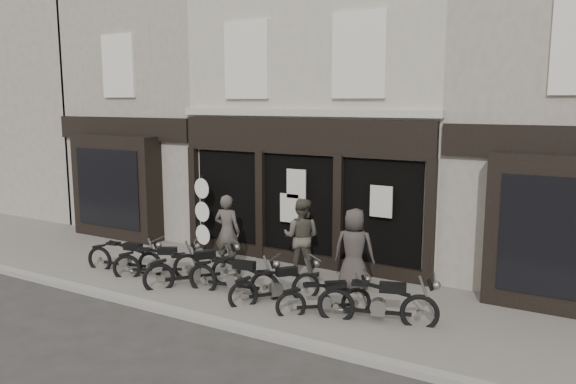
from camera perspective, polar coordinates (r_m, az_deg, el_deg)
The scene contains 17 objects.
ground_plane at distance 12.57m, azimuth -5.61°, elevation -10.99°, with size 90.00×90.00×0.00m, color #2D2B28.
pavement at distance 13.24m, azimuth -3.29°, elevation -9.62°, with size 30.00×4.20×0.12m, color #68635C.
kerb at distance 11.63m, azimuth -9.32°, elevation -12.44°, with size 30.00×0.25×0.13m, color gray.
central_building at distance 16.97m, azimuth 6.18°, elevation 8.29°, with size 7.30×6.22×8.34m.
neighbour_left at distance 20.38m, azimuth -10.56°, elevation 8.22°, with size 5.60×6.73×8.34m.
filler_left at distance 26.50m, azimuth -23.99°, elevation 7.90°, with size 11.00×6.00×8.20m, color #A19888.
motorcycle_0 at distance 14.70m, azimuth -16.18°, elevation -6.63°, with size 2.14×0.76×1.04m.
motorcycle_1 at distance 14.08m, azimuth -13.05°, elevation -7.23°, with size 1.89×1.39×1.02m.
motorcycle_2 at distance 13.29m, azimuth -9.49°, elevation -7.97°, with size 1.66×1.93×1.10m.
motorcycle_3 at distance 12.58m, azimuth -5.45°, elevation -8.91°, with size 2.25×0.66×1.08m.
motorcycle_4 at distance 12.11m, azimuth -1.19°, elevation -9.75°, with size 1.47×1.78×1.00m.
motorcycle_5 at distance 11.46m, azimuth 3.79°, elevation -11.01°, with size 1.65×1.41×0.94m.
motorcycle_6 at distance 11.12m, azimuth 9.21°, elevation -11.36°, with size 2.27×1.00×1.12m.
man_left at distance 14.38m, azimuth -6.20°, elevation -3.99°, with size 0.69×0.45×1.89m, color #453F39.
man_centre at distance 13.68m, azimuth 1.37°, elevation -4.58°, with size 0.93×0.72×1.90m, color #49453B.
man_right at distance 12.69m, azimuth 6.74°, elevation -5.82°, with size 0.91×0.59×1.87m, color #393330.
advert_sign_post at distance 15.78m, azimuth -8.63°, elevation -2.62°, with size 0.56×0.36×2.32m.
Camera 1 is at (6.98, -9.52, 4.32)m, focal length 35.00 mm.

